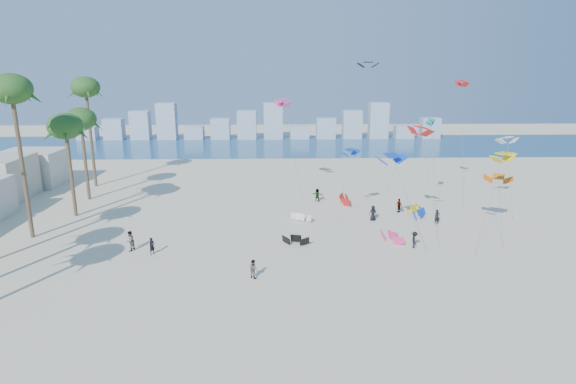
{
  "coord_description": "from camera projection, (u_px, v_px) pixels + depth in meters",
  "views": [
    {
      "loc": [
        1.73,
        -29.38,
        16.6
      ],
      "look_at": [
        3.0,
        16.0,
        4.5
      ],
      "focal_mm": 29.51,
      "sensor_mm": 36.0,
      "label": 1
    }
  ],
  "objects": [
    {
      "name": "kitesurfers_far",
      "position": [
        321.0,
        217.0,
        50.89
      ],
      "size": [
        31.83,
        17.22,
        1.91
      ],
      "color": "black",
      "rests_on": "ground"
    },
    {
      "name": "palm_row",
      "position": [
        16.0,
        118.0,
        44.54
      ],
      "size": [
        6.57,
        44.8,
        16.01
      ],
      "color": "brown",
      "rests_on": "ground"
    },
    {
      "name": "ocean",
      "position": [
        267.0,
        146.0,
        102.15
      ],
      "size": [
        220.0,
        220.0,
        0.0
      ],
      "primitive_type": "plane",
      "color": "navy",
      "rests_on": "ground"
    },
    {
      "name": "ground",
      "position": [
        251.0,
        315.0,
        32.61
      ],
      "size": [
        220.0,
        220.0,
        0.0
      ],
      "primitive_type": "plane",
      "color": "beige",
      "rests_on": "ground"
    },
    {
      "name": "flying_kites",
      "position": [
        404.0,
        123.0,
        51.98
      ],
      "size": [
        28.72,
        26.78,
        17.62
      ],
      "color": "#0B3AC7",
      "rests_on": "ground"
    },
    {
      "name": "grounded_kites",
      "position": [
        363.0,
        217.0,
        52.41
      ],
      "size": [
        17.3,
        16.63,
        1.07
      ],
      "color": "black",
      "rests_on": "ground"
    },
    {
      "name": "distant_skyline",
      "position": [
        262.0,
        126.0,
        110.98
      ],
      "size": [
        85.0,
        3.0,
        8.4
      ],
      "color": "#9EADBF",
      "rests_on": "ground"
    },
    {
      "name": "kitesurfer_mid",
      "position": [
        253.0,
        269.0,
        38.17
      ],
      "size": [
        0.96,
        0.95,
        1.56
      ],
      "primitive_type": "imported",
      "rotation": [
        0.0,
        0.0,
        2.41
      ],
      "color": "gray",
      "rests_on": "ground"
    },
    {
      "name": "kitesurfer_near",
      "position": [
        152.0,
        246.0,
        42.94
      ],
      "size": [
        0.65,
        0.69,
        1.58
      ],
      "primitive_type": "imported",
      "rotation": [
        0.0,
        0.0,
        0.93
      ],
      "color": "black",
      "rests_on": "ground"
    }
  ]
}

